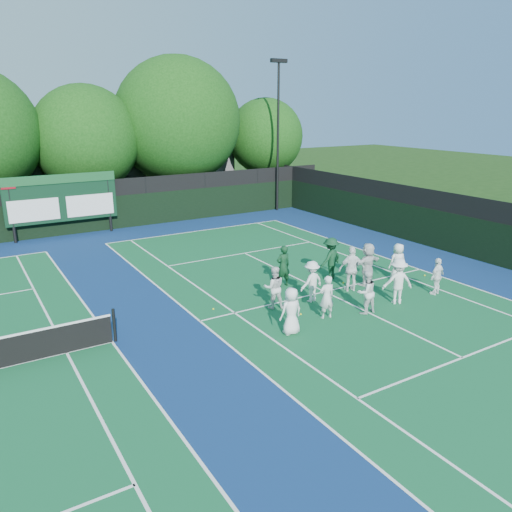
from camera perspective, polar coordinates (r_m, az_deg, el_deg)
ground at (r=19.43m, az=9.72°, el=-4.97°), size 120.00×120.00×0.00m
court_apron at (r=17.23m, az=-8.00°, el=-7.77°), size 34.00×32.00×0.01m
near_court at (r=20.13m, az=7.87°, el=-4.07°), size 11.05×23.85×0.01m
back_fence at (r=30.65m, az=-19.48°, el=4.95°), size 34.00×0.08×3.00m
divider_fence_right at (r=26.19m, az=23.51°, el=2.64°), size 0.08×32.00×3.00m
scoreboard at (r=29.91m, az=-21.35°, el=6.12°), size 6.00×0.21×3.55m
clubhouse at (r=39.15m, az=-16.40°, el=8.55°), size 18.00×6.00×4.00m
light_pole_right at (r=35.14m, az=2.55°, el=15.39°), size 1.20×0.30×10.12m
tree_c at (r=34.02m, az=-18.65°, el=12.30°), size 6.68×6.68×8.50m
tree_d at (r=35.90m, az=-8.78°, el=14.67°), size 8.60×8.60×10.46m
tree_e at (r=39.29m, az=1.20°, el=13.29°), size 5.73×5.73×7.78m
tennis_ball_0 at (r=17.87m, az=5.13°, el=-6.64°), size 0.07×0.07×0.07m
tennis_ball_2 at (r=22.97m, az=18.72°, el=-2.11°), size 0.07×0.07×0.07m
tennis_ball_3 at (r=18.30m, az=-4.91°, el=-6.05°), size 0.07×0.07×0.07m
tennis_ball_4 at (r=21.18m, az=9.94°, el=-3.03°), size 0.07×0.07×0.07m
tennis_ball_5 at (r=20.56m, az=12.54°, el=-3.79°), size 0.07×0.07×0.07m
player_front_0 at (r=16.16m, az=4.04°, el=-6.30°), size 0.77×0.51×1.58m
player_front_1 at (r=17.46m, az=8.08°, el=-4.68°), size 0.61×0.44×1.56m
player_front_2 at (r=18.12m, az=12.46°, el=-4.04°), size 0.79×0.63×1.60m
player_front_3 at (r=19.27m, az=15.89°, el=-2.79°), size 1.29×1.05×1.75m
player_front_4 at (r=20.73m, az=19.99°, el=-2.19°), size 0.92×0.52×1.48m
player_back_0 at (r=18.15m, az=2.06°, el=-3.61°), size 0.95×0.85×1.60m
player_back_1 at (r=18.86m, az=6.37°, el=-2.91°), size 1.10×0.73×1.59m
player_back_2 at (r=20.16m, az=10.88°, el=-1.47°), size 1.15×0.81×1.82m
player_back_3 at (r=20.96m, az=12.61°, el=-0.91°), size 1.69×0.63×1.79m
player_back_4 at (r=21.93m, az=15.89°, el=-0.64°), size 0.86×0.64×1.59m
coach_left at (r=20.34m, az=3.12°, el=-1.15°), size 0.64×0.42×1.73m
coach_right at (r=21.38m, az=8.52°, el=-0.29°), size 1.30×0.92×1.82m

